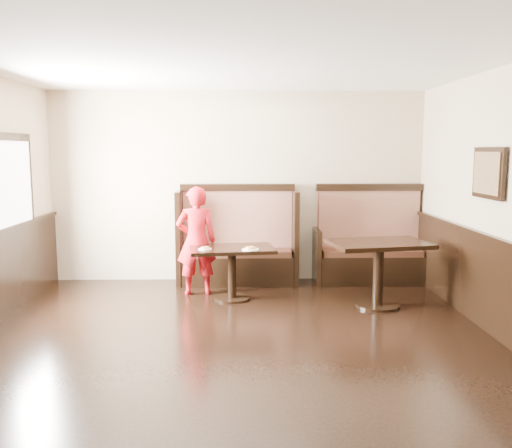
{
  "coord_description": "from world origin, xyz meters",
  "views": [
    {
      "loc": [
        0.07,
        -4.54,
        1.95
      ],
      "look_at": [
        0.25,
        2.35,
        1.0
      ],
      "focal_mm": 38.0,
      "sensor_mm": 36.0,
      "label": 1
    }
  ],
  "objects_px": {
    "table_neighbor": "(379,258)",
    "child": "(196,241)",
    "booth_main": "(238,247)",
    "booth_neighbor": "(369,250)",
    "table_main": "(232,260)"
  },
  "relations": [
    {
      "from": "table_neighbor",
      "to": "child",
      "type": "bearing_deg",
      "value": 154.22
    },
    {
      "from": "booth_main",
      "to": "booth_neighbor",
      "type": "xyz_separation_m",
      "value": [
        1.95,
        -0.0,
        -0.05
      ]
    },
    {
      "from": "table_neighbor",
      "to": "child",
      "type": "distance_m",
      "value": 2.4
    },
    {
      "from": "booth_main",
      "to": "table_neighbor",
      "type": "relative_size",
      "value": 1.35
    },
    {
      "from": "booth_neighbor",
      "to": "table_neighbor",
      "type": "distance_m",
      "value": 1.31
    },
    {
      "from": "table_neighbor",
      "to": "table_main",
      "type": "bearing_deg",
      "value": 158.29
    },
    {
      "from": "booth_main",
      "to": "child",
      "type": "bearing_deg",
      "value": -130.3
    },
    {
      "from": "table_main",
      "to": "table_neighbor",
      "type": "height_order",
      "value": "table_neighbor"
    },
    {
      "from": "booth_main",
      "to": "table_main",
      "type": "height_order",
      "value": "booth_main"
    },
    {
      "from": "child",
      "to": "table_neighbor",
      "type": "bearing_deg",
      "value": 156.24
    },
    {
      "from": "child",
      "to": "booth_main",
      "type": "bearing_deg",
      "value": -138.5
    },
    {
      "from": "booth_main",
      "to": "table_main",
      "type": "relative_size",
      "value": 1.5
    },
    {
      "from": "booth_neighbor",
      "to": "child",
      "type": "distance_m",
      "value": 2.59
    },
    {
      "from": "booth_main",
      "to": "booth_neighbor",
      "type": "distance_m",
      "value": 1.95
    },
    {
      "from": "booth_main",
      "to": "table_main",
      "type": "bearing_deg",
      "value": -94.2
    }
  ]
}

